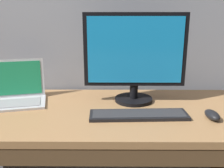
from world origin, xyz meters
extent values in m
cube|color=#A87A4C|center=(0.00, 0.00, 0.76)|extent=(1.68, 0.70, 0.03)
cube|color=brown|center=(0.00, -0.34, 0.71)|extent=(1.61, 0.02, 0.08)
cube|color=silver|center=(-0.46, 0.06, 0.79)|extent=(0.37, 0.29, 0.01)
cube|color=#959599|center=(-0.46, 0.05, 0.80)|extent=(0.30, 0.20, 0.00)
cube|color=silver|center=(-0.49, 0.18, 0.90)|extent=(0.33, 0.12, 0.22)
cube|color=#23935B|center=(-0.49, 0.18, 0.91)|extent=(0.29, 0.10, 0.19)
cylinder|color=black|center=(0.21, 0.13, 0.79)|extent=(0.22, 0.22, 0.02)
cylinder|color=black|center=(0.21, 0.13, 0.84)|extent=(0.05, 0.05, 0.08)
cube|color=black|center=(0.21, 0.12, 1.08)|extent=(0.56, 0.03, 0.40)
cube|color=#198CD8|center=(0.21, 0.10, 1.08)|extent=(0.52, 0.00, 0.36)
cube|color=black|center=(0.22, -0.10, 0.79)|extent=(0.49, 0.15, 0.02)
cube|color=#2D2D30|center=(0.22, -0.10, 0.80)|extent=(0.46, 0.13, 0.00)
ellipsoid|color=black|center=(0.57, -0.12, 0.80)|extent=(0.07, 0.12, 0.04)
camera|label=1|loc=(0.09, -1.26, 1.28)|focal=40.66mm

